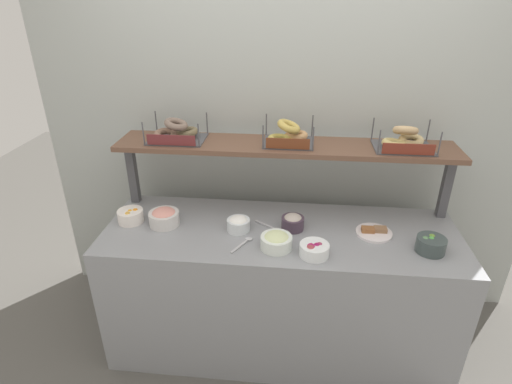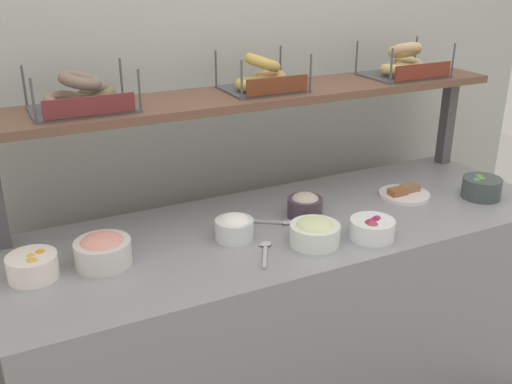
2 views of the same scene
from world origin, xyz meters
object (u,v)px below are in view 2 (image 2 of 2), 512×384
bowl_fruit_salad (33,266)px  bagel_basket_poppy (81,96)px  bowl_beet_salad (372,228)px  bowl_lox_spread (103,249)px  bagel_basket_sesame (262,78)px  serving_spoon_near_plate (277,222)px  bowl_cream_cheese (234,227)px  serving_plate_white (404,194)px  bowl_veggie_mix (481,187)px  serving_spoon_by_edge (265,249)px  bowl_scallion_spread (315,232)px  bagel_basket_plain (404,65)px  bowl_tuna_salad (305,205)px

bowl_fruit_salad → bagel_basket_poppy: 0.56m
bowl_beet_salad → bowl_fruit_salad: bearing=167.6°
bowl_lox_spread → bagel_basket_sesame: 0.87m
bagel_basket_sesame → serving_spoon_near_plate: bearing=-105.5°
bowl_beet_salad → bagel_basket_sesame: bagel_basket_sesame is taller
bowl_cream_cheese → serving_plate_white: bowl_cream_cheese is taller
bowl_lox_spread → bowl_beet_salad: bowl_lox_spread is taller
bowl_veggie_mix → serving_spoon_by_edge: (-0.98, -0.03, -0.04)m
serving_spoon_by_edge → bowl_scallion_spread: bearing=-7.9°
bowl_lox_spread → bowl_scallion_spread: size_ratio=1.04×
bowl_lox_spread → bowl_fruit_salad: 0.21m
bowl_beet_salad → serving_plate_white: size_ratio=0.76×
bowl_cream_cheese → bagel_basket_poppy: size_ratio=0.40×
bowl_lox_spread → bagel_basket_poppy: bearing=82.7°
serving_plate_white → serving_spoon_near_plate: size_ratio=1.29×
serving_spoon_near_plate → bagel_basket_plain: bearing=18.4°
serving_spoon_by_edge → bowl_lox_spread: bearing=162.6°
bowl_lox_spread → bowl_cream_cheese: bearing=-3.0°
bowl_lox_spread → serving_spoon_near_plate: bowl_lox_spread is taller
bowl_scallion_spread → serving_plate_white: bowl_scallion_spread is taller
bagel_basket_plain → bagel_basket_poppy: bearing=179.5°
bowl_scallion_spread → serving_spoon_near_plate: bearing=101.5°
bagel_basket_poppy → serving_spoon_by_edge: bearing=-42.6°
bowl_scallion_spread → bagel_basket_sesame: bearing=85.9°
bowl_beet_salad → serving_plate_white: 0.42m
bowl_fruit_salad → serving_spoon_near_plate: size_ratio=0.95×
bowl_beet_salad → bowl_scallion_spread: bearing=165.6°
bowl_scallion_spread → bowl_beet_salad: bearing=-14.4°
bowl_beet_salad → bagel_basket_sesame: 0.69m
serving_plate_white → bagel_basket_sesame: 0.74m
bagel_basket_poppy → serving_plate_white: bearing=-12.1°
serving_spoon_near_plate → bagel_basket_plain: size_ratio=0.48×
bagel_basket_plain → bowl_cream_cheese: bearing=-162.9°
bowl_fruit_salad → serving_spoon_near_plate: 0.84m
bowl_tuna_salad → serving_spoon_by_edge: bowl_tuna_salad is taller
bowl_lox_spread → bowl_beet_salad: size_ratio=1.14×
bowl_lox_spread → serving_plate_white: bearing=0.7°
bowl_lox_spread → bagel_basket_plain: 1.44m
bowl_fruit_salad → serving_plate_white: (1.42, 0.01, -0.03)m
bagel_basket_sesame → bowl_tuna_salad: bearing=-78.8°
bowl_lox_spread → bowl_fruit_salad: bearing=178.1°
bowl_lox_spread → serving_plate_white: 1.21m
bowl_cream_cheese → serving_plate_white: size_ratio=0.65×
bowl_fruit_salad → serving_spoon_by_edge: bearing=-13.0°
serving_spoon_near_plate → serving_spoon_by_edge: 0.22m
bowl_veggie_mix → bowl_lox_spread: bearing=175.1°
bowl_fruit_salad → bagel_basket_plain: 1.64m
bowl_cream_cheese → bowl_veggie_mix: bearing=-5.8°
bowl_scallion_spread → bowl_tuna_salad: bearing=67.9°
bowl_cream_cheese → bagel_basket_plain: bearing=17.1°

